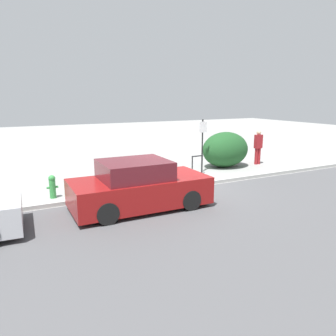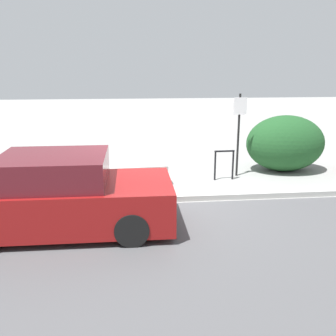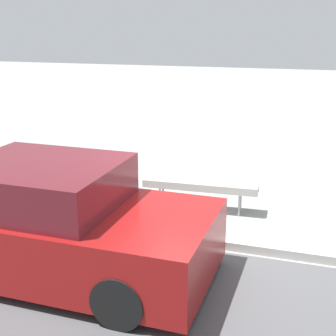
% 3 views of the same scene
% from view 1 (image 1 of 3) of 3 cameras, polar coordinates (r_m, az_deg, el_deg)
% --- Properties ---
extents(ground_plane, '(60.00, 60.00, 0.00)m').
position_cam_1_polar(ground_plane, '(11.73, 0.88, -3.73)').
color(ground_plane, gray).
extents(road_strip, '(60.00, 10.00, 0.01)m').
position_cam_1_polar(road_strip, '(7.85, 19.28, -12.77)').
color(road_strip, '#4C4C4F').
rests_on(road_strip, ground_plane).
extents(curb, '(60.00, 0.20, 0.13)m').
position_cam_1_polar(curb, '(11.71, 0.88, -3.42)').
color(curb, '#A8A8A3').
rests_on(curb, ground_plane).
extents(bench, '(1.97, 0.47, 0.52)m').
position_cam_1_polar(bench, '(12.48, -4.17, -0.62)').
color(bench, '#99999E').
rests_on(bench, ground_plane).
extents(bike_rack, '(0.55, 0.07, 0.83)m').
position_cam_1_polar(bike_rack, '(13.87, 5.11, 0.87)').
color(bike_rack, black).
rests_on(bike_rack, ground_plane).
extents(sign_post, '(0.36, 0.08, 2.30)m').
position_cam_1_polar(sign_post, '(14.26, 6.03, 4.76)').
color(sign_post, black).
rests_on(sign_post, ground_plane).
extents(fire_hydrant, '(0.36, 0.22, 0.77)m').
position_cam_1_polar(fire_hydrant, '(11.28, -19.49, -2.95)').
color(fire_hydrant, '#338C3F').
rests_on(fire_hydrant, ground_plane).
extents(shrub_hedge, '(2.30, 1.67, 1.65)m').
position_cam_1_polar(shrub_hedge, '(15.56, 9.95, 3.18)').
color(shrub_hedge, '#1E4C23').
rests_on(shrub_hedge, ground_plane).
extents(pedestrian, '(0.38, 0.22, 1.67)m').
position_cam_1_polar(pedestrian, '(16.53, 15.42, 3.71)').
color(pedestrian, maroon).
rests_on(pedestrian, ground_plane).
extents(parked_car_near, '(4.02, 1.90, 1.45)m').
position_cam_1_polar(parked_car_near, '(9.65, -5.12, -3.26)').
color(parked_car_near, black).
rests_on(parked_car_near, ground_plane).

